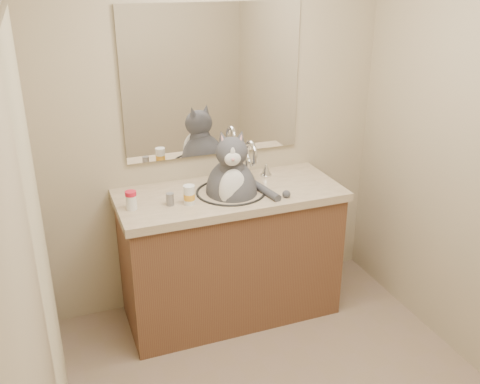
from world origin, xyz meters
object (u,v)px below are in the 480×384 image
(cat, at_px, (232,188))
(pill_bottle_redcap, at_px, (131,200))
(grey_canister, at_px, (170,199))
(pill_bottle_orange, at_px, (189,195))

(cat, relative_size, pill_bottle_redcap, 5.65)
(grey_canister, bearing_deg, pill_bottle_orange, -12.22)
(cat, height_order, grey_canister, cat)
(cat, distance_m, grey_canister, 0.38)
(cat, bearing_deg, pill_bottle_orange, -151.75)
(pill_bottle_redcap, bearing_deg, cat, 1.62)
(cat, xyz_separation_m, pill_bottle_orange, (-0.28, -0.06, 0.02))
(cat, distance_m, pill_bottle_redcap, 0.59)
(pill_bottle_redcap, relative_size, pill_bottle_orange, 0.96)
(cat, relative_size, grey_canister, 8.46)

